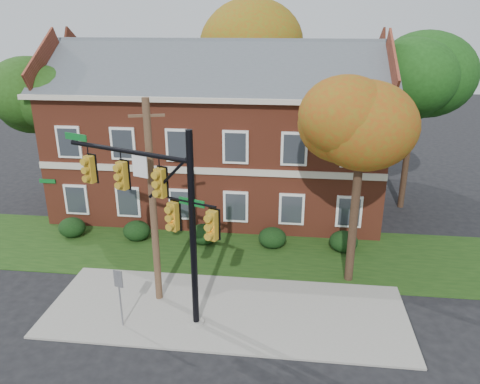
# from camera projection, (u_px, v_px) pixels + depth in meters

# --- Properties ---
(ground) EXTENTS (120.00, 120.00, 0.00)m
(ground) POSITION_uv_depth(u_px,v_px,m) (222.00, 327.00, 17.45)
(ground) COLOR black
(ground) RESTS_ON ground
(sidewalk) EXTENTS (14.00, 5.00, 0.08)m
(sidewalk) POSITION_uv_depth(u_px,v_px,m) (226.00, 311.00, 18.36)
(sidewalk) COLOR gray
(sidewalk) RESTS_ON ground
(grass_strip) EXTENTS (30.00, 6.00, 0.04)m
(grass_strip) POSITION_uv_depth(u_px,v_px,m) (241.00, 252.00, 23.02)
(grass_strip) COLOR #193811
(grass_strip) RESTS_ON ground
(apartment_building) EXTENTS (18.80, 8.80, 9.74)m
(apartment_building) POSITION_uv_depth(u_px,v_px,m) (218.00, 125.00, 27.03)
(apartment_building) COLOR brown
(apartment_building) RESTS_ON ground
(hedge_far_left) EXTENTS (1.40, 1.26, 1.05)m
(hedge_far_left) POSITION_uv_depth(u_px,v_px,m) (72.00, 227.00, 24.48)
(hedge_far_left) COLOR black
(hedge_far_left) RESTS_ON ground
(hedge_left) EXTENTS (1.40, 1.26, 1.05)m
(hedge_left) POSITION_uv_depth(u_px,v_px,m) (137.00, 231.00, 24.10)
(hedge_left) COLOR black
(hedge_left) RESTS_ON ground
(hedge_center) EXTENTS (1.40, 1.26, 1.05)m
(hedge_center) POSITION_uv_depth(u_px,v_px,m) (203.00, 234.00, 23.71)
(hedge_center) COLOR black
(hedge_center) RESTS_ON ground
(hedge_right) EXTENTS (1.40, 1.26, 1.05)m
(hedge_right) POSITION_uv_depth(u_px,v_px,m) (272.00, 238.00, 23.33)
(hedge_right) COLOR black
(hedge_right) RESTS_ON ground
(hedge_far_right) EXTENTS (1.40, 1.26, 1.05)m
(hedge_far_right) POSITION_uv_depth(u_px,v_px,m) (344.00, 241.00, 22.95)
(hedge_far_right) COLOR black
(hedge_far_right) RESTS_ON ground
(tree_near_right) EXTENTS (4.50, 4.25, 8.58)m
(tree_near_right) POSITION_uv_depth(u_px,v_px,m) (368.00, 132.00, 18.13)
(tree_near_right) COLOR black
(tree_near_right) RESTS_ON ground
(tree_left_rear) EXTENTS (5.40, 5.10, 8.88)m
(tree_left_rear) POSITION_uv_depth(u_px,v_px,m) (45.00, 96.00, 26.46)
(tree_left_rear) COLOR black
(tree_left_rear) RESTS_ON ground
(tree_right_rear) EXTENTS (6.30, 5.95, 10.62)m
(tree_right_rear) POSITION_uv_depth(u_px,v_px,m) (425.00, 71.00, 25.49)
(tree_right_rear) COLOR black
(tree_right_rear) RESTS_ON ground
(tree_far_rear) EXTENTS (6.84, 6.46, 11.52)m
(tree_far_rear) POSITION_uv_depth(u_px,v_px,m) (254.00, 48.00, 32.82)
(tree_far_rear) COLOR black
(tree_far_rear) RESTS_ON ground
(traffic_signal) EXTENTS (6.30, 2.61, 7.48)m
(traffic_signal) POSITION_uv_depth(u_px,v_px,m) (160.00, 204.00, 16.56)
(traffic_signal) COLOR gray
(traffic_signal) RESTS_ON ground
(utility_pole) EXTENTS (1.26, 0.42, 8.23)m
(utility_pole) POSITION_uv_depth(u_px,v_px,m) (153.00, 205.00, 17.73)
(utility_pole) COLOR #503625
(utility_pole) RESTS_ON ground
(sign_post) EXTENTS (0.35, 0.12, 2.40)m
(sign_post) POSITION_uv_depth(u_px,v_px,m) (119.00, 289.00, 16.90)
(sign_post) COLOR slate
(sign_post) RESTS_ON ground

